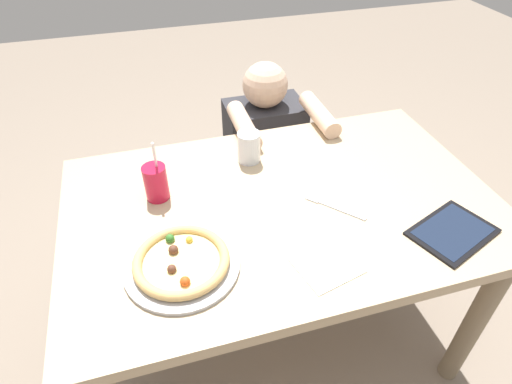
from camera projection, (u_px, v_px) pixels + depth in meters
The scene contains 9 objects.
ground_plane at pixel (276, 333), 1.84m from camera, with size 8.00×8.00×0.00m, color gray.
dining_table at pixel (282, 226), 1.43m from camera, with size 1.37×0.87×0.75m.
pizza_near at pixel (181, 262), 1.14m from camera, with size 0.31×0.31×0.04m.
drink_cup_colored at pixel (156, 182), 1.34m from camera, with size 0.07×0.07×0.21m.
water_cup_clear at pixel (249, 147), 1.50m from camera, with size 0.08×0.08×0.11m.
paper_napkin at pixel (327, 265), 1.16m from camera, with size 0.16×0.14×0.00m, color white.
fork at pixel (332, 206), 1.34m from camera, with size 0.15×0.16×0.00m.
tablet at pixel (452, 232), 1.25m from camera, with size 0.28×0.24×0.01m.
diner_seated at pixel (265, 161), 2.08m from camera, with size 0.39×0.51×0.92m.
Camera 1 is at (-0.37, -0.96, 1.64)m, focal length 30.01 mm.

